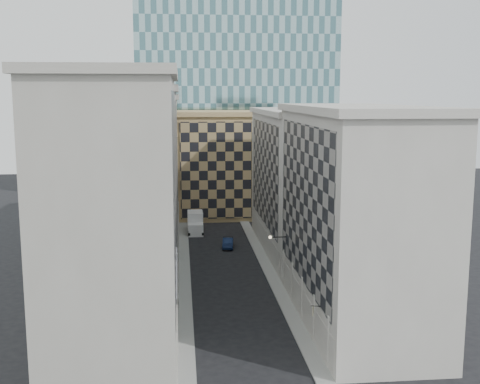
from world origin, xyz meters
TOP-DOWN VIEW (x-y plane):
  - sidewalk_west at (-5.25, 30.00)m, footprint 1.50×100.00m
  - sidewalk_east at (5.25, 30.00)m, footprint 1.50×100.00m
  - bldg_left_a at (-10.88, 11.00)m, footprint 10.80×22.80m
  - bldg_left_b at (-10.88, 33.00)m, footprint 10.80×22.80m
  - bldg_left_c at (-10.88, 55.00)m, footprint 10.80×22.80m
  - bldg_right_a at (10.88, 15.00)m, footprint 10.80×26.80m
  - bldg_right_b at (10.89, 42.00)m, footprint 10.80×28.80m
  - tan_block at (2.00, 67.90)m, footprint 16.80×14.80m
  - church_tower at (0.00, 82.00)m, footprint 7.20×7.20m
  - flagpoles_left at (-5.90, 6.00)m, footprint 0.10×6.33m
  - bracket_lamp at (4.38, 24.00)m, footprint 1.98×0.36m
  - box_truck at (-3.32, 53.83)m, footprint 2.42×5.93m
  - dark_car at (1.08, 43.82)m, footprint 1.91×4.38m
  - shop_sign at (5.42, 7.55)m, footprint 0.77×0.68m

SIDE VIEW (x-z plane):
  - sidewalk_west at x=-5.25m, z-range 0.00..0.15m
  - sidewalk_east at x=5.25m, z-range 0.00..0.15m
  - dark_car at x=1.08m, z-range 0.00..1.40m
  - box_truck at x=-3.32m, z-range -0.21..3.04m
  - shop_sign at x=5.42m, z-range 3.45..4.22m
  - bracket_lamp at x=4.38m, z-range 6.02..6.38m
  - flagpoles_left at x=-5.90m, z-range 6.83..9.17m
  - tan_block at x=2.00m, z-range 0.04..18.84m
  - bldg_right_b at x=10.89m, z-range 0.00..19.70m
  - bldg_right_a at x=10.88m, z-range -0.03..20.67m
  - bldg_left_c at x=-10.88m, z-range -0.02..21.68m
  - bldg_left_b at x=-10.88m, z-range -0.03..22.67m
  - bldg_left_a at x=-10.88m, z-range -0.03..23.67m
  - church_tower at x=0.00m, z-range 1.20..52.70m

